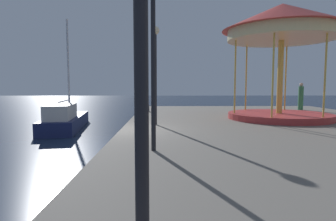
{
  "coord_description": "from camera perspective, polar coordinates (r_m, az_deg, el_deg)",
  "views": [
    {
      "loc": [
        1.65,
        -10.88,
        2.48
      ],
      "look_at": [
        1.9,
        4.1,
        1.16
      ],
      "focal_mm": 30.1,
      "sensor_mm": 36.0,
      "label": 1
    }
  ],
  "objects": [
    {
      "name": "lamp_post_far_end",
      "position": [
        12.17,
        -2.59,
        10.66
      ],
      "size": [
        0.36,
        0.36,
        4.18
      ],
      "color": "black",
      "rests_on": "quay_dock"
    },
    {
      "name": "bollard_center",
      "position": [
        18.49,
        -4.17,
        0.45
      ],
      "size": [
        0.24,
        0.24,
        0.4
      ],
      "primitive_type": "cylinder",
      "color": "#2D2D33",
      "rests_on": "quay_dock"
    },
    {
      "name": "quay_dock",
      "position": [
        12.25,
        24.42,
        -5.19
      ],
      "size": [
        13.75,
        24.5,
        0.8
      ],
      "primitive_type": "cube",
      "color": "slate",
      "rests_on": "ground"
    },
    {
      "name": "bollard_north",
      "position": [
        13.59,
        -6.06,
        -1.23
      ],
      "size": [
        0.24,
        0.24,
        0.4
      ],
      "primitive_type": "cylinder",
      "color": "#2D2D33",
      "rests_on": "quay_dock"
    },
    {
      "name": "person_by_the_water",
      "position": [
        21.63,
        25.3,
        2.46
      ],
      "size": [
        0.34,
        0.34,
        1.88
      ],
      "color": "#387247",
      "rests_on": "quay_dock"
    },
    {
      "name": "sailboat_navy",
      "position": [
        17.15,
        -20.15,
        -1.67
      ],
      "size": [
        2.67,
        6.63,
        6.51
      ],
      "color": "#19214C",
      "rests_on": "ground"
    },
    {
      "name": "carousel",
      "position": [
        15.44,
        22.04,
        14.35
      ],
      "size": [
        5.83,
        5.83,
        5.69
      ],
      "color": "#B23333",
      "rests_on": "quay_dock"
    },
    {
      "name": "lamp_post_mid_promenade",
      "position": [
        7.34,
        -3.04,
        16.02
      ],
      "size": [
        0.36,
        0.36,
        4.54
      ],
      "color": "black",
      "rests_on": "quay_dock"
    },
    {
      "name": "ground_plane",
      "position": [
        11.28,
        -9.44,
        -7.72
      ],
      "size": [
        120.0,
        120.0,
        0.0
      ],
      "primitive_type": "plane",
      "color": "#162338"
    }
  ]
}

